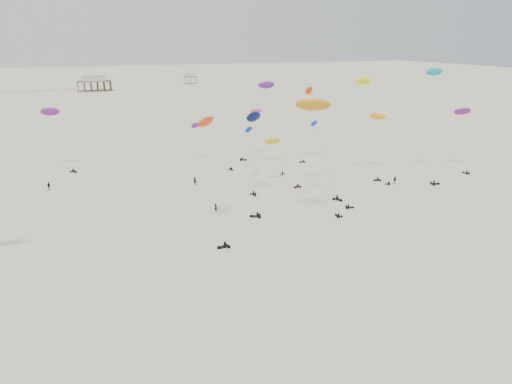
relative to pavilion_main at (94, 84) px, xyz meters
name	(u,v)px	position (x,y,z in m)	size (l,w,h in m)	color
ground_plane	(150,128)	(10.00, -150.00, -4.22)	(900.00, 900.00, 0.00)	beige
pavilion_main	(94,84)	(0.00, 0.00, 0.00)	(21.00, 13.00, 9.80)	brown
pavilion_small	(190,79)	(70.00, 30.00, -0.74)	(9.00, 7.00, 8.00)	brown
pier_fence	(5,93)	(-52.00, 0.00, -3.45)	(80.20, 0.20, 1.50)	black
rig_0	(321,134)	(32.20, -243.82, 8.43)	(4.28, 16.60, 21.95)	black
rig_2	(279,153)	(25.59, -236.13, 3.07)	(6.39, 8.69, 11.57)	black
rig_3	(251,153)	(18.84, -235.56, 3.36)	(5.79, 15.09, 16.87)	black
rig_4	(54,122)	(-22.43, -202.07, 7.91)	(7.69, 10.43, 16.41)	black
rig_5	(379,125)	(53.57, -234.67, 7.62)	(8.24, 17.09, 19.23)	black
rig_7	(328,155)	(30.11, -250.89, 5.36)	(4.95, 13.98, 18.63)	black
rig_8	(463,121)	(75.77, -239.28, 8.05)	(7.00, 9.93, 16.28)	black
rig_9	(254,137)	(16.10, -245.07, 9.02)	(8.64, 17.42, 21.52)	black
rig_10	(308,99)	(42.00, -217.87, 12.57)	(5.93, 5.67, 20.32)	black
rig_11	(251,129)	(28.68, -209.46, 3.95)	(8.68, 6.31, 14.12)	black
rig_13	(209,147)	(2.68, -258.98, 10.68)	(5.09, 14.72, 21.02)	black
rig_14	(434,102)	(63.21, -242.54, 13.83)	(9.51, 13.19, 26.78)	black
rig_15	(315,112)	(22.29, -259.43, 15.77)	(9.10, 5.95, 22.86)	black
rig_16	(269,101)	(29.01, -221.83, 13.12)	(4.45, 11.50, 22.71)	black
rig_17	(366,102)	(47.67, -237.24, 13.88)	(4.44, 8.97, 24.00)	black
rig_18	(205,137)	(15.04, -210.40, 2.78)	(7.83, 17.19, 17.72)	black
spectator_0	(216,212)	(6.05, -250.22, -4.22)	(0.74, 0.51, 2.02)	black
spectator_1	(395,184)	(50.69, -246.64, -4.22)	(1.07, 0.62, 2.19)	black
spectator_2	(49,190)	(-24.77, -222.89, -4.22)	(1.31, 0.70, 2.22)	black
spectator_3	(195,185)	(6.89, -230.50, -4.22)	(0.83, 0.57, 2.28)	black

